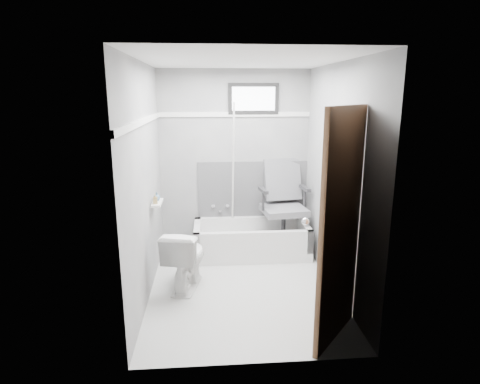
{
  "coord_description": "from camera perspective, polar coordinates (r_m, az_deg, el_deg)",
  "views": [
    {
      "loc": [
        -0.35,
        -4.05,
        2.09
      ],
      "look_at": [
        0.0,
        0.35,
        1.0
      ],
      "focal_mm": 30.0,
      "sensor_mm": 36.0,
      "label": 1
    }
  ],
  "objects": [
    {
      "name": "toilet",
      "position": [
        4.47,
        -7.75,
        -9.33
      ],
      "size": [
        0.53,
        0.75,
        0.67
      ],
      "primitive_type": "imported",
      "rotation": [
        0.0,
        0.0,
        2.92
      ],
      "color": "white",
      "rests_on": "floor"
    },
    {
      "name": "wall_right",
      "position": [
        4.36,
        13.6,
        1.7
      ],
      "size": [
        0.02,
        2.6,
        2.4
      ],
      "primitive_type": "cube",
      "color": "slate",
      "rests_on": "floor"
    },
    {
      "name": "wall_back",
      "position": [
        5.43,
        -0.79,
        4.44
      ],
      "size": [
        2.0,
        0.02,
        2.4
      ],
      "primitive_type": "cube",
      "color": "slate",
      "rests_on": "floor"
    },
    {
      "name": "pole",
      "position": [
        5.22,
        -0.99,
        2.38
      ],
      "size": [
        0.02,
        0.51,
        1.89
      ],
      "primitive_type": "cylinder",
      "rotation": [
        0.25,
        0.0,
        0.0
      ],
      "color": "silver",
      "rests_on": "bathtub"
    },
    {
      "name": "window",
      "position": [
        5.37,
        1.93,
        13.12
      ],
      "size": [
        0.66,
        0.04,
        0.4
      ],
      "primitive_type": null,
      "color": "black",
      "rests_on": "wall_back"
    },
    {
      "name": "door",
      "position": [
        3.26,
        19.97,
        -6.53
      ],
      "size": [
        0.78,
        0.78,
        2.0
      ],
      "primitive_type": null,
      "color": "brown",
      "rests_on": "floor"
    },
    {
      "name": "wall_front",
      "position": [
        2.91,
        2.57,
        -3.93
      ],
      "size": [
        2.0,
        0.02,
        2.4
      ],
      "primitive_type": "cube",
      "color": "slate",
      "rests_on": "floor"
    },
    {
      "name": "wall_left",
      "position": [
        4.2,
        -13.36,
        1.25
      ],
      "size": [
        0.02,
        2.6,
        2.4
      ],
      "primitive_type": "cube",
      "color": "slate",
      "rests_on": "floor"
    },
    {
      "name": "faucet",
      "position": [
        5.54,
        -2.82,
        -2.29
      ],
      "size": [
        0.26,
        0.1,
        0.16
      ],
      "primitive_type": null,
      "color": "silver",
      "rests_on": "wall_back"
    },
    {
      "name": "floor",
      "position": [
        4.57,
        0.36,
        -13.35
      ],
      "size": [
        2.6,
        2.6,
        0.0
      ],
      "primitive_type": "plane",
      "color": "silver",
      "rests_on": "ground"
    },
    {
      "name": "shelf",
      "position": [
        4.57,
        -11.69,
        -1.51
      ],
      "size": [
        0.1,
        0.32,
        0.02
      ],
      "primitive_type": "cube",
      "color": "silver",
      "rests_on": "wall_left"
    },
    {
      "name": "soap_bottle_b",
      "position": [
        4.61,
        -11.76,
        -0.6
      ],
      "size": [
        0.1,
        0.1,
        0.1
      ],
      "primitive_type": "imported",
      "rotation": [
        0.0,
        0.0,
        0.33
      ],
      "color": "slate",
      "rests_on": "shelf"
    },
    {
      "name": "ceiling",
      "position": [
        4.07,
        0.41,
        18.25
      ],
      "size": [
        2.6,
        2.6,
        0.0
      ],
      "primitive_type": "plane",
      "rotation": [
        3.14,
        0.0,
        0.0
      ],
      "color": "silver",
      "rests_on": "floor"
    },
    {
      "name": "soap_bottle_a",
      "position": [
        4.48,
        -11.98,
        -0.97
      ],
      "size": [
        0.06,
        0.06,
        0.11
      ],
      "primitive_type": "imported",
      "rotation": [
        0.0,
        0.0,
        0.13
      ],
      "color": "#99804C",
      "rests_on": "shelf"
    },
    {
      "name": "trim_left",
      "position": [
        4.11,
        -13.67,
        9.73
      ],
      "size": [
        0.02,
        2.6,
        0.06
      ],
      "primitive_type": "cube",
      "color": "white",
      "rests_on": "wall_left"
    },
    {
      "name": "backerboard",
      "position": [
        5.52,
        1.82,
        0.36
      ],
      "size": [
        1.5,
        0.02,
        0.78
      ],
      "primitive_type": "cube",
      "color": "#4C4C4F",
      "rests_on": "wall_back"
    },
    {
      "name": "bathtub",
      "position": [
        5.35,
        1.61,
        -6.71
      ],
      "size": [
        1.5,
        0.7,
        0.42
      ],
      "primitive_type": null,
      "color": "silver",
      "rests_on": "floor"
    },
    {
      "name": "office_chair",
      "position": [
        5.29,
        6.26,
        -1.68
      ],
      "size": [
        0.72,
        0.72,
        1.12
      ],
      "primitive_type": null,
      "rotation": [
        0.0,
        0.0,
        0.13
      ],
      "color": "slate",
      "rests_on": "bathtub"
    },
    {
      "name": "trim_back",
      "position": [
        5.35,
        -0.8,
        10.98
      ],
      "size": [
        2.0,
        0.02,
        0.06
      ],
      "primitive_type": "cube",
      "color": "white",
      "rests_on": "wall_back"
    }
  ]
}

